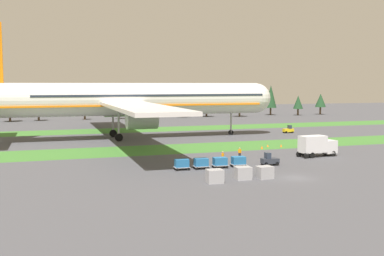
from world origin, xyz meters
name	(u,v)px	position (x,y,z in m)	size (l,w,h in m)	color
ground_plane	(295,178)	(0.00, 0.00, 0.00)	(400.00, 400.00, 0.00)	#47474C
grass_strip_near	(211,147)	(0.00, 31.26, 0.00)	(320.00, 13.10, 0.01)	#3D752D
grass_strip_far	(162,129)	(0.00, 69.46, 0.00)	(320.00, 13.10, 0.01)	#3D752D
airliner	(126,99)	(-13.10, 50.39, 8.90)	(70.72, 86.77, 24.83)	silver
baggage_tug	(270,160)	(1.23, 9.48, 0.81)	(2.65, 1.41, 1.97)	#2D333D
cargo_dolly_lead	(238,161)	(-3.79, 9.69, 0.92)	(2.26, 1.59, 1.55)	#A3A3A8
cargo_dolly_second	(220,162)	(-6.69, 9.81, 0.92)	(2.26, 1.59, 1.55)	#A3A3A8
cargo_dolly_third	(201,163)	(-9.59, 9.93, 0.92)	(2.26, 1.59, 1.55)	#A3A3A8
cargo_dolly_fourth	(182,164)	(-12.49, 10.05, 0.92)	(2.26, 1.59, 1.55)	#A3A3A8
catering_truck	(317,145)	(12.87, 14.61, 1.95)	(7.16, 3.01, 3.58)	silver
pushback_tractor	(288,130)	(27.83, 49.83, 0.81)	(2.62, 1.34, 1.97)	yellow
ground_crew_marshaller	(223,156)	(-4.45, 14.26, 0.95)	(0.51, 0.36, 1.74)	black
ground_crew_loader	(240,152)	(-0.16, 17.35, 0.95)	(0.46, 0.39, 1.74)	black
uld_container_0	(243,173)	(-6.96, 1.22, 0.83)	(2.00, 1.60, 1.65)	#A3A3A8
uld_container_1	(215,176)	(-11.16, 0.39, 0.84)	(2.00, 1.60, 1.69)	#A3A3A8
uld_container_2	(264,172)	(-4.06, 0.85, 0.81)	(2.00, 1.60, 1.62)	#A3A3A8
taxiway_marker_0	(281,146)	(13.11, 27.20, 0.26)	(0.44, 0.44, 0.52)	orange
taxiway_marker_1	(262,147)	(8.34, 25.99, 0.31)	(0.44, 0.44, 0.62)	orange
taxiway_marker_2	(268,146)	(10.77, 28.27, 0.23)	(0.44, 0.44, 0.46)	orange
taxiway_marker_3	(329,144)	(23.23, 26.16, 0.29)	(0.44, 0.44, 0.57)	orange
distant_tree_line	(135,100)	(0.84, 110.06, 6.62)	(160.94, 9.88, 12.42)	#4C3823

